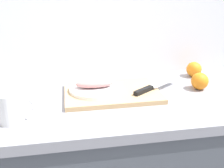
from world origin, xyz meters
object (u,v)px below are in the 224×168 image
cutting_board (112,92)px  fish_fillet (95,83)px  coffee_mug_1 (11,108)px  orange_0 (194,69)px  chef_knife (151,87)px  white_plate (95,89)px

cutting_board → fish_fillet: size_ratio=2.47×
coffee_mug_1 → orange_0: bearing=21.8°
chef_knife → orange_0: (0.29, 0.18, 0.01)m
fish_fillet → orange_0: (0.54, 0.15, -0.01)m
cutting_board → white_plate: bearing=168.7°
cutting_board → coffee_mug_1: (-0.39, -0.18, 0.05)m
white_plate → orange_0: bearing=15.5°
fish_fillet → coffee_mug_1: bearing=-148.5°
white_plate → coffee_mug_1: size_ratio=1.75×
orange_0 → cutting_board: bearing=-160.5°
cutting_board → fish_fillet: bearing=168.7°
fish_fillet → orange_0: size_ratio=2.12×
cutting_board → orange_0: 0.50m
white_plate → coffee_mug_1: 0.37m
chef_knife → coffee_mug_1: coffee_mug_1 is taller
fish_fillet → orange_0: bearing=15.5°
fish_fillet → coffee_mug_1: 0.37m
fish_fillet → chef_knife: fish_fillet is taller
cutting_board → chef_knife: bearing=-5.6°
chef_knife → white_plate: bearing=138.5°
cutting_board → white_plate: 0.08m
coffee_mug_1 → cutting_board: bearing=24.5°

